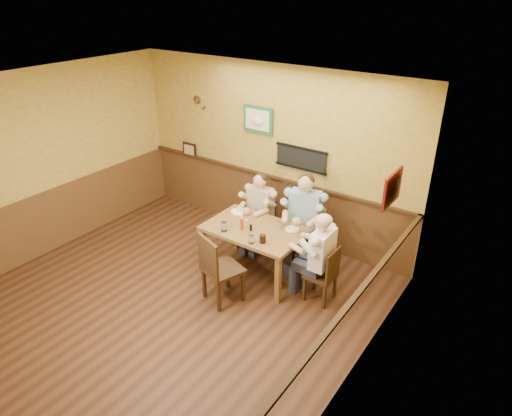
{
  "coord_description": "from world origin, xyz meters",
  "views": [
    {
      "loc": [
        3.75,
        -3.27,
        3.89
      ],
      "look_at": [
        0.6,
        1.27,
        1.1
      ],
      "focal_mm": 32.0,
      "sensor_mm": 36.0,
      "label": 1
    }
  ],
  "objects": [
    {
      "name": "diner_tan_shirt",
      "position": [
        0.2,
        1.97,
        0.57
      ],
      "size": [
        0.54,
        0.54,
        1.14
      ],
      "primitive_type": null,
      "rotation": [
        0.0,
        0.0,
        0.02
      ],
      "color": "beige",
      "rests_on": "ground"
    },
    {
      "name": "chair_near_side",
      "position": [
        0.55,
        0.57,
        0.5
      ],
      "size": [
        0.59,
        0.59,
        1.01
      ],
      "primitive_type": null,
      "rotation": [
        0.0,
        0.0,
        2.8
      ],
      "color": "#3E2813",
      "rests_on": "ground"
    },
    {
      "name": "chair_back_right",
      "position": [
        0.97,
        1.98,
        0.45
      ],
      "size": [
        0.51,
        0.51,
        0.9
      ],
      "primitive_type": null,
      "rotation": [
        0.0,
        0.0,
        0.24
      ],
      "color": "#3E2813",
      "rests_on": "ground"
    },
    {
      "name": "chair_back_left",
      "position": [
        0.2,
        1.97,
        0.4
      ],
      "size": [
        0.38,
        0.38,
        0.8
      ],
      "primitive_type": null,
      "rotation": [
        0.0,
        0.0,
        0.02
      ],
      "color": "#3E2813",
      "rests_on": "ground"
    },
    {
      "name": "water_glass_left",
      "position": [
        0.24,
        1.01,
        0.82
      ],
      "size": [
        0.1,
        0.1,
        0.13
      ],
      "primitive_type": "cylinder",
      "rotation": [
        0.0,
        0.0,
        -0.13
      ],
      "color": "silver",
      "rests_on": "dining_table"
    },
    {
      "name": "room",
      "position": [
        0.13,
        0.17,
        1.69
      ],
      "size": [
        5.02,
        5.03,
        2.81
      ],
      "color": "#351D10",
      "rests_on": "ground"
    },
    {
      "name": "chair_right_end",
      "position": [
        1.61,
        1.31,
        0.4
      ],
      "size": [
        0.37,
        0.37,
        0.8
      ],
      "primitive_type": null,
      "rotation": [
        0.0,
        0.0,
        -1.58
      ],
      "color": "#3E2813",
      "rests_on": "ground"
    },
    {
      "name": "plate_far_right",
      "position": [
        0.99,
        1.58,
        0.76
      ],
      "size": [
        0.23,
        0.23,
        0.01
      ],
      "primitive_type": "cylinder",
      "rotation": [
        0.0,
        0.0,
        0.12
      ],
      "color": "white",
      "rests_on": "dining_table"
    },
    {
      "name": "cola_tumbler",
      "position": [
        0.85,
        1.05,
        0.81
      ],
      "size": [
        0.12,
        0.12,
        0.11
      ],
      "primitive_type": "cylinder",
      "rotation": [
        0.0,
        0.0,
        -0.43
      ],
      "color": "black",
      "rests_on": "dining_table"
    },
    {
      "name": "diner_white_elder",
      "position": [
        1.61,
        1.31,
        0.57
      ],
      "size": [
        0.53,
        0.53,
        1.15
      ],
      "primitive_type": null,
      "rotation": [
        0.0,
        0.0,
        -1.58
      ],
      "color": "white",
      "rests_on": "ground"
    },
    {
      "name": "diner_blue_polo",
      "position": [
        0.97,
        1.98,
        0.65
      ],
      "size": [
        0.72,
        0.72,
        1.29
      ],
      "primitive_type": null,
      "rotation": [
        0.0,
        0.0,
        0.24
      ],
      "color": "#809FC0",
      "rests_on": "ground"
    },
    {
      "name": "salt_shaker",
      "position": [
        0.4,
        1.32,
        0.79
      ],
      "size": [
        0.04,
        0.04,
        0.09
      ],
      "primitive_type": "cylinder",
      "rotation": [
        0.0,
        0.0,
        -0.04
      ],
      "color": "white",
      "rests_on": "dining_table"
    },
    {
      "name": "pepper_shaker",
      "position": [
        0.54,
        1.22,
        0.8
      ],
      "size": [
        0.05,
        0.05,
        0.09
      ],
      "primitive_type": "cylinder",
      "rotation": [
        0.0,
        0.0,
        0.33
      ],
      "color": "black",
      "rests_on": "dining_table"
    },
    {
      "name": "hot_sauce_bottle",
      "position": [
        0.41,
        1.18,
        0.85
      ],
      "size": [
        0.06,
        0.06,
        0.19
      ],
      "primitive_type": "cylinder",
      "rotation": [
        0.0,
        0.0,
        0.3
      ],
      "color": "#B53913",
      "rests_on": "dining_table"
    },
    {
      "name": "water_glass_mid",
      "position": [
        0.74,
        0.95,
        0.81
      ],
      "size": [
        0.1,
        0.1,
        0.12
      ],
      "primitive_type": "cylinder",
      "rotation": [
        0.0,
        0.0,
        0.3
      ],
      "color": "white",
      "rests_on": "dining_table"
    },
    {
      "name": "plate_far_left",
      "position": [
        0.07,
        1.58,
        0.76
      ],
      "size": [
        0.31,
        0.31,
        0.02
      ],
      "primitive_type": "cylinder",
      "rotation": [
        0.0,
        0.0,
        0.26
      ],
      "color": "white",
      "rests_on": "dining_table"
    },
    {
      "name": "dining_table",
      "position": [
        0.55,
        1.32,
        0.66
      ],
      "size": [
        1.4,
        0.9,
        0.75
      ],
      "color": "brown",
      "rests_on": "ground"
    }
  ]
}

